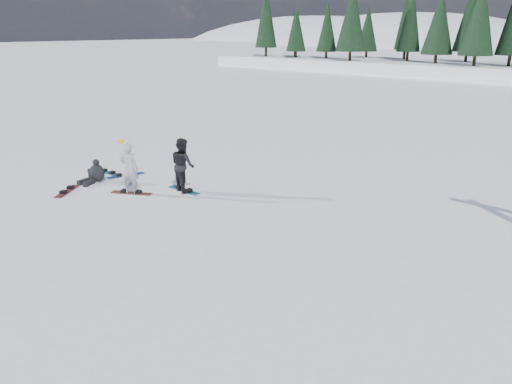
{
  "coord_description": "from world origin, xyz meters",
  "views": [
    {
      "loc": [
        13.24,
        -9.62,
        5.66
      ],
      "look_at": [
        4.15,
        0.81,
        1.1
      ],
      "focal_mm": 35.0,
      "sensor_mm": 36.0,
      "label": 1
    }
  ],
  "objects_px": {
    "seated_rider": "(96,173)",
    "gear_bag": "(92,173)",
    "snowboarder_man": "(183,165)",
    "snowboard_loose_b": "(67,191)",
    "snowboard_loose_c": "(108,173)",
    "snowboard_loose_a": "(126,175)",
    "snowboarder_woman": "(129,168)"
  },
  "relations": [
    {
      "from": "snowboarder_man",
      "to": "gear_bag",
      "type": "distance_m",
      "value": 4.35
    },
    {
      "from": "snowboarder_woman",
      "to": "snowboard_loose_c",
      "type": "xyz_separation_m",
      "value": [
        -2.93,
        0.95,
        -0.92
      ]
    },
    {
      "from": "snowboarder_man",
      "to": "seated_rider",
      "type": "bearing_deg",
      "value": 37.91
    },
    {
      "from": "snowboarder_woman",
      "to": "snowboard_loose_a",
      "type": "distance_m",
      "value": 2.55
    },
    {
      "from": "seated_rider",
      "to": "snowboard_loose_c",
      "type": "distance_m",
      "value": 1.27
    },
    {
      "from": "snowboarder_man",
      "to": "snowboard_loose_a",
      "type": "xyz_separation_m",
      "value": [
        -3.24,
        -0.25,
        -0.96
      ]
    },
    {
      "from": "snowboarder_woman",
      "to": "snowboard_loose_c",
      "type": "height_order",
      "value": "snowboarder_woman"
    },
    {
      "from": "seated_rider",
      "to": "snowboard_loose_c",
      "type": "height_order",
      "value": "seated_rider"
    },
    {
      "from": "seated_rider",
      "to": "snowboard_loose_a",
      "type": "xyz_separation_m",
      "value": [
        0.15,
        1.24,
        -0.33
      ]
    },
    {
      "from": "snowboarder_woman",
      "to": "snowboard_loose_b",
      "type": "xyz_separation_m",
      "value": [
        -1.93,
        -1.42,
        -0.92
      ]
    },
    {
      "from": "snowboarder_woman",
      "to": "snowboard_loose_a",
      "type": "height_order",
      "value": "snowboarder_woman"
    },
    {
      "from": "snowboard_loose_a",
      "to": "gear_bag",
      "type": "bearing_deg",
      "value": 154.71
    },
    {
      "from": "snowboard_loose_b",
      "to": "snowboarder_man",
      "type": "bearing_deg",
      "value": 97.61
    },
    {
      "from": "snowboarder_man",
      "to": "gear_bag",
      "type": "bearing_deg",
      "value": 30.94
    },
    {
      "from": "seated_rider",
      "to": "snowboard_loose_c",
      "type": "relative_size",
      "value": 0.76
    },
    {
      "from": "snowboard_loose_a",
      "to": "snowboarder_man",
      "type": "bearing_deg",
      "value": -70.08
    },
    {
      "from": "snowboard_loose_c",
      "to": "snowboard_loose_b",
      "type": "xyz_separation_m",
      "value": [
        1.0,
        -2.37,
        0.0
      ]
    },
    {
      "from": "seated_rider",
      "to": "snowboard_loose_a",
      "type": "relative_size",
      "value": 0.76
    },
    {
      "from": "snowboarder_woman",
      "to": "gear_bag",
      "type": "relative_size",
      "value": 4.43
    },
    {
      "from": "snowboarder_woman",
      "to": "snowboarder_man",
      "type": "distance_m",
      "value": 1.88
    },
    {
      "from": "snowboarder_woman",
      "to": "snowboard_loose_c",
      "type": "bearing_deg",
      "value": -48.32
    },
    {
      "from": "snowboard_loose_a",
      "to": "snowboard_loose_c",
      "type": "height_order",
      "value": "same"
    },
    {
      "from": "seated_rider",
      "to": "gear_bag",
      "type": "bearing_deg",
      "value": 141.55
    },
    {
      "from": "gear_bag",
      "to": "snowboard_loose_a",
      "type": "height_order",
      "value": "gear_bag"
    },
    {
      "from": "seated_rider",
      "to": "snowboard_loose_a",
      "type": "distance_m",
      "value": 1.3
    },
    {
      "from": "snowboard_loose_c",
      "to": "gear_bag",
      "type": "bearing_deg",
      "value": -90.64
    },
    {
      "from": "snowboarder_man",
      "to": "snowboard_loose_b",
      "type": "height_order",
      "value": "snowboarder_man"
    },
    {
      "from": "gear_bag",
      "to": "snowboard_loose_b",
      "type": "height_order",
      "value": "gear_bag"
    },
    {
      "from": "seated_rider",
      "to": "gear_bag",
      "type": "xyz_separation_m",
      "value": [
        -0.7,
        0.26,
        -0.19
      ]
    },
    {
      "from": "snowboarder_man",
      "to": "snowboard_loose_a",
      "type": "height_order",
      "value": "snowboarder_man"
    },
    {
      "from": "gear_bag",
      "to": "snowboard_loose_c",
      "type": "distance_m",
      "value": 0.74
    },
    {
      "from": "seated_rider",
      "to": "gear_bag",
      "type": "distance_m",
      "value": 0.77
    }
  ]
}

